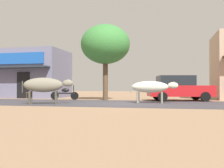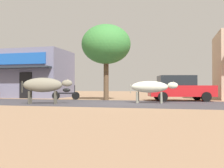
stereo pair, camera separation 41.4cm
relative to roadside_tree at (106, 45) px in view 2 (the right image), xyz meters
The scene contains 9 objects.
ground 5.16m from the roadside_tree, 63.35° to the right, with size 80.00×80.00×0.00m, color #9D795A.
asphalt_road 5.15m from the roadside_tree, 63.35° to the right, with size 72.00×6.00×0.00m, color #413E44.
storefront_left_cafe 8.73m from the roadside_tree, 157.71° to the left, with size 6.68×5.14×4.09m.
roadside_tree is the anchor object (origin of this frame).
parked_hatchback_car 5.73m from the roadside_tree, ahead, with size 4.38×2.69×1.64m.
parked_motorcycle 4.48m from the roadside_tree, behind, with size 1.97×0.46×1.03m.
cow_near_brown 5.83m from the roadside_tree, 115.07° to the right, with size 2.60×1.32×1.40m.
cow_far_dark 5.07m from the roadside_tree, 37.43° to the right, with size 2.66×0.75×1.24m.
cafe_chair_near_tree 7.50m from the roadside_tree, 168.47° to the left, with size 0.62×0.62×0.92m.
Camera 2 is at (3.09, -13.65, 0.90)m, focal length 40.37 mm.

